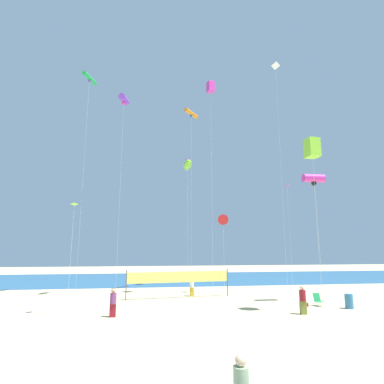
% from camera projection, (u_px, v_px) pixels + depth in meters
% --- Properties ---
extents(ground_plane, '(120.00, 120.00, 0.00)m').
position_uv_depth(ground_plane, '(202.00, 333.00, 15.33)').
color(ground_plane, '#D1BC89').
extents(ocean_band, '(120.00, 20.00, 0.01)m').
position_uv_depth(ocean_band, '(166.00, 278.00, 43.12)').
color(ocean_band, '#28608C').
rests_on(ocean_band, ground).
extents(beachgoer_plum_shirt, '(0.39, 0.39, 1.70)m').
position_uv_depth(beachgoer_plum_shirt, '(113.00, 302.00, 19.00)').
color(beachgoer_plum_shirt, maroon).
rests_on(beachgoer_plum_shirt, ground).
extents(beachgoer_maroon_shirt, '(0.41, 0.41, 1.80)m').
position_uv_depth(beachgoer_maroon_shirt, '(303.00, 299.00, 19.79)').
color(beachgoer_maroon_shirt, olive).
rests_on(beachgoer_maroon_shirt, ground).
extents(beachgoer_white_shirt, '(0.37, 0.37, 1.64)m').
position_uv_depth(beachgoer_white_shirt, '(192.00, 286.00, 27.35)').
color(beachgoer_white_shirt, gold).
rests_on(beachgoer_white_shirt, ground).
extents(folding_beach_chair, '(0.52, 0.65, 0.89)m').
position_uv_depth(folding_beach_chair, '(318.00, 299.00, 22.61)').
color(folding_beach_chair, '#1E8C4C').
rests_on(folding_beach_chair, ground).
extents(trash_barrel, '(0.55, 0.55, 0.99)m').
position_uv_depth(trash_barrel, '(349.00, 301.00, 21.58)').
color(trash_barrel, teal).
rests_on(trash_barrel, ground).
extents(volleyball_net, '(8.87, 1.25, 2.40)m').
position_uv_depth(volleyball_net, '(179.00, 278.00, 26.36)').
color(volleyball_net, '#4C4C51').
rests_on(volleyball_net, ground).
extents(beach_handbag, '(0.31, 0.16, 0.25)m').
position_uv_depth(beach_handbag, '(306.00, 305.00, 22.30)').
color(beach_handbag, maroon).
rests_on(beach_handbag, ground).
extents(kite_orange_tube, '(1.80, 2.06, 19.01)m').
position_uv_depth(kite_orange_tube, '(191.00, 114.00, 33.87)').
color(kite_orange_tube, silver).
rests_on(kite_orange_tube, ground).
extents(kite_magenta_diamond, '(0.46, 0.46, 10.95)m').
position_uv_depth(kite_magenta_diamond, '(287.00, 190.00, 33.08)').
color(kite_magenta_diamond, silver).
rests_on(kite_magenta_diamond, ground).
extents(kite_lime_inflatable, '(0.98, 2.82, 14.82)m').
position_uv_depth(kite_lime_inflatable, '(188.00, 165.00, 37.18)').
color(kite_lime_inflatable, silver).
rests_on(kite_lime_inflatable, ground).
extents(kite_red_delta, '(1.08, 0.64, 7.41)m').
position_uv_depth(kite_red_delta, '(223.00, 220.00, 30.01)').
color(kite_red_delta, silver).
rests_on(kite_red_delta, ground).
extents(kite_violet_tube, '(0.96, 1.42, 18.51)m').
position_uv_depth(kite_violet_tube, '(124.00, 100.00, 29.41)').
color(kite_violet_tube, silver).
rests_on(kite_violet_tube, ground).
extents(kite_green_tube, '(1.13, 2.13, 21.39)m').
position_uv_depth(kite_green_tube, '(90.00, 79.00, 31.23)').
color(kite_green_tube, silver).
rests_on(kite_green_tube, ground).
extents(kite_lime_box, '(0.93, 0.93, 11.82)m').
position_uv_depth(kite_lime_box, '(312.00, 148.00, 21.78)').
color(kite_lime_box, silver).
rests_on(kite_lime_box, ground).
extents(kite_white_diamond, '(0.74, 0.74, 22.23)m').
position_uv_depth(kite_white_diamond, '(276.00, 70.00, 30.41)').
color(kite_white_diamond, silver).
rests_on(kite_white_diamond, ground).
extents(kite_magenta_box, '(0.80, 0.80, 20.45)m').
position_uv_depth(kite_magenta_box, '(211.00, 88.00, 30.55)').
color(kite_magenta_box, silver).
rests_on(kite_magenta_box, ground).
extents(kite_magenta_tube, '(1.80, 0.68, 10.19)m').
position_uv_depth(kite_magenta_tube, '(314.00, 179.00, 25.40)').
color(kite_magenta_tube, silver).
rests_on(kite_magenta_tube, ground).
extents(kite_lime_diamond, '(0.40, 0.41, 7.19)m').
position_uv_depth(kite_lime_diamond, '(74.00, 207.00, 20.53)').
color(kite_lime_diamond, silver).
rests_on(kite_lime_diamond, ground).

